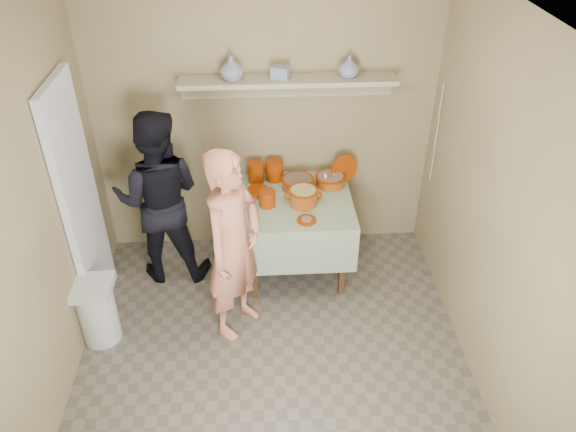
{
  "coord_description": "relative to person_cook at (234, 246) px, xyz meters",
  "views": [
    {
      "loc": [
        -0.06,
        -2.79,
        3.41
      ],
      "look_at": [
        0.15,
        0.75,
        0.95
      ],
      "focal_mm": 35.0,
      "sensor_mm": 36.0,
      "label": 1
    }
  ],
  "objects": [
    {
      "name": "person_helper",
      "position": [
        -0.65,
        0.72,
        -0.01
      ],
      "size": [
        0.79,
        0.63,
        1.6
      ],
      "primitive_type": "imported",
      "rotation": [
        0.0,
        0.0,
        -3.17
      ],
      "color": "black",
      "rests_on": "ground"
    },
    {
      "name": "cazuela_rice",
      "position": [
        0.58,
        0.62,
        0.04
      ],
      "size": [
        0.33,
        0.25,
        0.14
      ],
      "color": "#77300A",
      "rests_on": "serving_table"
    },
    {
      "name": "ceramic_box",
      "position": [
        0.41,
        1.04,
        0.96
      ],
      "size": [
        0.17,
        0.14,
        0.1
      ],
      "primitive_type": "cube",
      "rotation": [
        0.0,
        0.0,
        -0.32
      ],
      "color": "navy",
      "rests_on": "wall_shelf"
    },
    {
      "name": "person_cook",
      "position": [
        0.0,
        0.0,
        0.0
      ],
      "size": [
        0.65,
        0.71,
        1.62
      ],
      "primitive_type": "imported",
      "rotation": [
        0.0,
        0.0,
        1.0
      ],
      "color": "#CA7557",
      "rests_on": "ground"
    },
    {
      "name": "cazuela_meat_b",
      "position": [
        0.84,
        0.92,
        0.01
      ],
      "size": [
        0.28,
        0.28,
        0.1
      ],
      "color": "#77300A",
      "rests_on": "serving_table"
    },
    {
      "name": "bowl_stack",
      "position": [
        0.27,
        0.62,
        0.02
      ],
      "size": [
        0.14,
        0.14,
        0.14
      ],
      "primitive_type": "cylinder",
      "color": "#782300",
      "rests_on": "serving_table"
    },
    {
      "name": "plate_stack_b",
      "position": [
        0.35,
        1.05,
        0.05
      ],
      "size": [
        0.16,
        0.16,
        0.19
      ],
      "primitive_type": "cylinder",
      "color": "#782300",
      "rests_on": "serving_table"
    },
    {
      "name": "front_plate",
      "position": [
        0.58,
        0.36,
        -0.04
      ],
      "size": [
        0.16,
        0.16,
        0.03
      ],
      "color": "#782300",
      "rests_on": "serving_table"
    },
    {
      "name": "empty_bowl",
      "position": [
        0.19,
        0.81,
        -0.02
      ],
      "size": [
        0.18,
        0.18,
        0.05
      ],
      "primitive_type": "cylinder",
      "color": "#782300",
      "rests_on": "serving_table"
    },
    {
      "name": "propped_lid",
      "position": [
        0.98,
        1.0,
        0.07
      ],
      "size": [
        0.26,
        0.15,
        0.25
      ],
      "primitive_type": "cylinder",
      "rotation": [
        1.33,
        0.0,
        0.32
      ],
      "color": "#782300",
      "rests_on": "serving_table"
    },
    {
      "name": "vase_right",
      "position": [
        0.97,
        1.05,
        1.0
      ],
      "size": [
        0.19,
        0.19,
        0.18
      ],
      "primitive_type": "imported",
      "rotation": [
        0.0,
        0.0,
        -0.13
      ],
      "color": "navy",
      "rests_on": "wall_shelf"
    },
    {
      "name": "electrical_cord",
      "position": [
        1.74,
        0.91,
        0.44
      ],
      "size": [
        0.01,
        0.05,
        0.9
      ],
      "color": "silver",
      "rests_on": "wall_shelf"
    },
    {
      "name": "tile_panel",
      "position": [
        -1.19,
        0.38,
        0.19
      ],
      "size": [
        0.06,
        0.7,
        2.0
      ],
      "primitive_type": "cube",
      "color": "silver",
      "rests_on": "ground"
    },
    {
      "name": "wall_shelf",
      "position": [
        0.47,
        1.08,
        0.86
      ],
      "size": [
        1.8,
        0.25,
        0.21
      ],
      "color": "tan",
      "rests_on": "room_shell"
    },
    {
      "name": "ground",
      "position": [
        0.27,
        -0.57,
        -0.81
      ],
      "size": [
        3.5,
        3.5,
        0.0
      ],
      "primitive_type": "plane",
      "color": "#635C4E",
      "rests_on": "ground"
    },
    {
      "name": "vase_left",
      "position": [
        0.02,
        1.03,
        1.01
      ],
      "size": [
        0.27,
        0.27,
        0.2
      ],
      "primitive_type": "imported",
      "rotation": [
        0.0,
        0.0,
        0.81
      ],
      "color": "navy",
      "rests_on": "wall_shelf"
    },
    {
      "name": "ladle",
      "position": [
        0.8,
        0.89,
        0.06
      ],
      "size": [
        0.08,
        0.26,
        0.19
      ],
      "color": "silver",
      "rests_on": "cazuela_meat_b"
    },
    {
      "name": "serving_table",
      "position": [
        0.52,
        0.71,
        -0.17
      ],
      "size": [
        0.97,
        0.97,
        0.76
      ],
      "color": "#4C2D16",
      "rests_on": "ground"
    },
    {
      "name": "cazuela_meat_a",
      "position": [
        0.55,
        0.88,
        0.01
      ],
      "size": [
        0.3,
        0.3,
        0.1
      ],
      "color": "#77300A",
      "rests_on": "serving_table"
    },
    {
      "name": "trash_bin",
      "position": [
        -1.1,
        -0.09,
        -0.53
      ],
      "size": [
        0.32,
        0.32,
        0.56
      ],
      "color": "silver",
      "rests_on": "ground"
    },
    {
      "name": "plate_stack_a",
      "position": [
        0.18,
        1.02,
        0.05
      ],
      "size": [
        0.15,
        0.15,
        0.19
      ],
      "primitive_type": "cylinder",
      "color": "#782300",
      "rests_on": "serving_table"
    },
    {
      "name": "room_shell",
      "position": [
        0.27,
        -0.57,
        0.8
      ],
      "size": [
        3.04,
        3.54,
        2.62
      ],
      "color": "#8E8057",
      "rests_on": "ground"
    }
  ]
}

